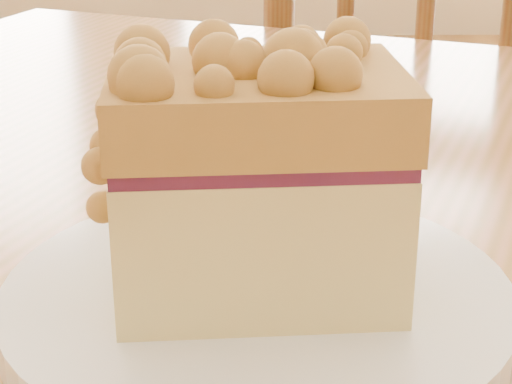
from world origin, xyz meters
TOP-DOWN VIEW (x-y plane):
  - cafe_table_main at (-0.07, 0.06)m, footprint 1.47×1.25m
  - cafe_chair_main at (0.02, 0.66)m, footprint 0.54×0.54m
  - plate at (-0.23, -0.07)m, footprint 0.22×0.22m
  - cake_slice at (-0.23, -0.07)m, footprint 0.13×0.10m

SIDE VIEW (x-z plane):
  - cafe_chair_main at x=0.02m, z-range 0.00..0.92m
  - cafe_table_main at x=-0.07m, z-range 0.28..1.03m
  - plate at x=-0.23m, z-range 0.75..0.77m
  - cake_slice at x=-0.23m, z-range 0.77..0.88m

